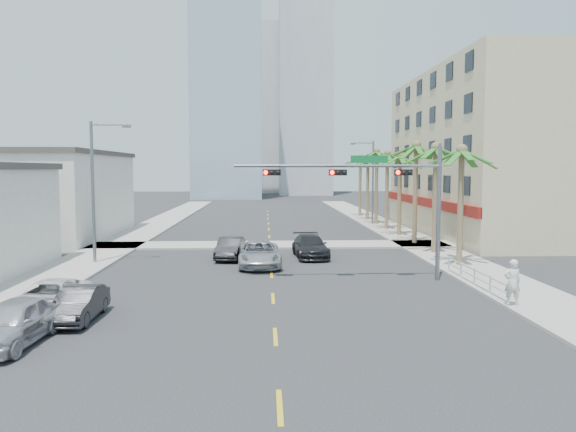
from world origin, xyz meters
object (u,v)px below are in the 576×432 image
object	(u,v)px
car_parked_far	(49,297)
car_lane_left	(230,248)
car_parked_mid	(79,304)
traffic_signal_mast	(380,187)
car_lane_right	(310,246)
car_lane_center	(259,254)
car_parked_near	(13,322)
pedestrian	(512,282)

from	to	relation	value
car_parked_far	car_lane_left	world-z (taller)	car_lane_left
car_parked_mid	traffic_signal_mast	bearing A→B (deg)	29.04
car_parked_far	car_lane_right	distance (m)	18.90
traffic_signal_mast	car_lane_center	world-z (taller)	traffic_signal_mast
car_lane_center	car_parked_near	bearing A→B (deg)	-120.60
car_lane_center	car_parked_far	bearing A→B (deg)	-130.28
traffic_signal_mast	car_parked_far	xyz separation A→B (m)	(-15.18, -6.28, -4.38)
car_lane_right	pedestrian	distance (m)	16.37
car_parked_mid	car_lane_left	xyz separation A→B (m)	(5.09, 15.14, 0.06)
car_parked_far	car_lane_center	world-z (taller)	car_lane_center
car_parked_mid	car_parked_far	distance (m)	1.98
car_parked_far	car_lane_right	size ratio (longest dim) A/B	0.93
car_lane_left	pedestrian	xyz separation A→B (m)	(13.01, -13.99, 0.43)
car_parked_mid	car_parked_far	xyz separation A→B (m)	(-1.60, 1.16, 0.01)
car_lane_center	traffic_signal_mast	bearing A→B (deg)	-38.46
car_parked_near	car_lane_left	size ratio (longest dim) A/B	1.05
car_parked_mid	car_lane_center	bearing A→B (deg)	60.27
car_parked_far	car_lane_left	bearing A→B (deg)	68.29
car_parked_near	car_lane_left	bearing A→B (deg)	74.42
car_lane_center	car_lane_right	bearing A→B (deg)	42.67
traffic_signal_mast	car_parked_mid	size ratio (longest dim) A/B	2.75
car_parked_far	car_lane_right	world-z (taller)	car_lane_right
car_lane_center	car_lane_right	size ratio (longest dim) A/B	1.06
traffic_signal_mast	car_lane_left	distance (m)	12.25
car_parked_mid	car_lane_right	xyz separation A→B (m)	(10.52, 15.66, 0.09)
car_parked_near	car_parked_far	bearing A→B (deg)	98.71
car_parked_near	car_parked_mid	distance (m)	3.32
traffic_signal_mast	car_lane_right	size ratio (longest dim) A/B	2.12
car_parked_near	car_lane_right	world-z (taller)	car_parked_near
traffic_signal_mast	car_lane_right	xyz separation A→B (m)	(-3.06, 8.22, -4.30)
car_parked_near	car_lane_right	xyz separation A→B (m)	(11.73, 18.75, -0.03)
car_parked_near	car_lane_left	distance (m)	19.29
car_parked_near	car_lane_center	size ratio (longest dim) A/B	0.83
traffic_signal_mast	car_lane_center	size ratio (longest dim) A/B	1.99
car_parked_far	car_lane_right	bearing A→B (deg)	53.98
car_lane_right	car_lane_center	bearing A→B (deg)	-138.89
car_lane_center	car_lane_right	distance (m)	4.87
pedestrian	car_lane_center	bearing A→B (deg)	-44.13
car_lane_center	car_lane_left	bearing A→B (deg)	121.90
car_lane_right	pedestrian	size ratio (longest dim) A/B	2.60
traffic_signal_mast	car_parked_far	size ratio (longest dim) A/B	2.28
car_parked_far	pedestrian	bearing A→B (deg)	3.84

